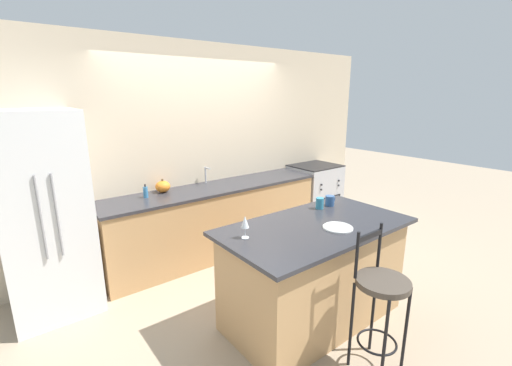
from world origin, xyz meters
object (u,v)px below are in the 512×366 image
(bar_stool_near, at_px, (380,296))
(tumbler_cup, at_px, (320,203))
(pumpkin_decoration, at_px, (163,187))
(wine_glass, at_px, (245,222))
(soap_bottle, at_px, (146,192))
(dinner_plate, at_px, (338,227))
(oven_range, at_px, (314,194))
(refrigerator, at_px, (44,215))
(coffee_mug, at_px, (330,201))

(bar_stool_near, height_order, tumbler_cup, bar_stool_near)
(tumbler_cup, relative_size, pumpkin_decoration, 0.64)
(bar_stool_near, height_order, pumpkin_decoration, bar_stool_near)
(bar_stool_near, xyz_separation_m, pumpkin_decoration, (-0.55, 2.63, 0.37))
(wine_glass, bearing_deg, tumbler_cup, 7.16)
(wine_glass, relative_size, soap_bottle, 1.19)
(bar_stool_near, distance_m, dinner_plate, 0.66)
(pumpkin_decoration, bearing_deg, oven_range, -3.75)
(oven_range, xyz_separation_m, bar_stool_near, (-1.94, -2.46, 0.14))
(dinner_plate, bearing_deg, soap_bottle, 115.61)
(bar_stool_near, height_order, wine_glass, wine_glass)
(dinner_plate, xyz_separation_m, wine_glass, (-0.75, 0.33, 0.12))
(refrigerator, bearing_deg, soap_bottle, 7.31)
(tumbler_cup, height_order, soap_bottle, soap_bottle)
(refrigerator, bearing_deg, bar_stool_near, -52.92)
(refrigerator, relative_size, soap_bottle, 12.29)
(pumpkin_decoration, distance_m, soap_bottle, 0.27)
(oven_range, xyz_separation_m, tumbler_cup, (-1.52, -1.46, 0.52))
(refrigerator, height_order, wine_glass, refrigerator)
(tumbler_cup, bearing_deg, wine_glass, -172.84)
(oven_range, xyz_separation_m, wine_glass, (-2.54, -1.59, 0.59))
(dinner_plate, distance_m, soap_bottle, 2.20)
(wine_glass, bearing_deg, oven_range, 32.05)
(tumbler_cup, relative_size, soap_bottle, 0.71)
(refrigerator, xyz_separation_m, dinner_plate, (1.96, -1.85, -0.02))
(dinner_plate, relative_size, coffee_mug, 2.02)
(coffee_mug, xyz_separation_m, soap_bottle, (-1.38, 1.52, -0.01))
(pumpkin_decoration, height_order, soap_bottle, pumpkin_decoration)
(tumbler_cup, bearing_deg, refrigerator, 148.00)
(dinner_plate, distance_m, wine_glass, 0.83)
(refrigerator, distance_m, bar_stool_near, 3.02)
(oven_range, distance_m, wine_glass, 3.06)
(bar_stool_near, height_order, coffee_mug, bar_stool_near)
(coffee_mug, xyz_separation_m, tumbler_cup, (-0.16, -0.00, 0.00))
(pumpkin_decoration, bearing_deg, dinner_plate, -71.37)
(pumpkin_decoration, bearing_deg, wine_glass, -91.57)
(oven_range, distance_m, coffee_mug, 2.06)
(oven_range, relative_size, soap_bottle, 6.11)
(wine_glass, height_order, pumpkin_decoration, wine_glass)
(wine_glass, distance_m, pumpkin_decoration, 1.76)
(bar_stool_near, relative_size, pumpkin_decoration, 6.35)
(coffee_mug, height_order, soap_bottle, soap_bottle)
(coffee_mug, bearing_deg, pumpkin_decoration, 124.92)
(refrigerator, xyz_separation_m, bar_stool_near, (1.81, -2.40, -0.35))
(refrigerator, xyz_separation_m, pumpkin_decoration, (1.26, 0.23, 0.02))
(bar_stool_near, distance_m, coffee_mug, 1.22)
(soap_bottle, bearing_deg, bar_stool_near, -72.48)
(refrigerator, bearing_deg, pumpkin_decoration, 10.30)
(refrigerator, xyz_separation_m, soap_bottle, (1.01, 0.13, 0.01))
(tumbler_cup, bearing_deg, bar_stool_near, -112.98)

